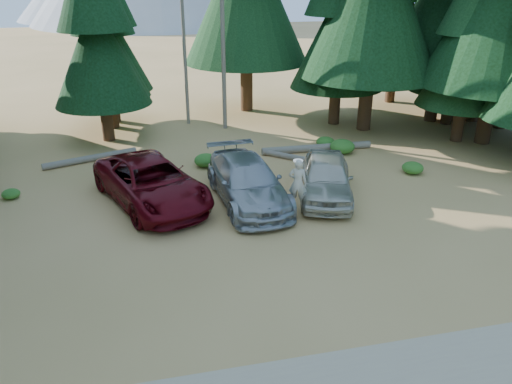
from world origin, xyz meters
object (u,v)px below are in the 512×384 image
red_pickup (151,182)px  log_mid (299,159)px  log_left (91,158)px  silver_minivan_center (248,182)px  silver_minivan_right (326,177)px  frisbee_player (298,183)px  log_right (317,148)px

red_pickup → log_mid: size_ratio=1.81×
log_left → silver_minivan_center: bearing=-63.6°
log_left → log_mid: bearing=-32.5°
silver_minivan_right → log_mid: size_ratio=1.42×
silver_minivan_center → frisbee_player: size_ratio=3.17×
silver_minivan_right → frisbee_player: frisbee_player is taller
frisbee_player → log_right: (3.16, 6.79, -1.13)m
silver_minivan_right → log_left: silver_minivan_right is taller
red_pickup → log_left: 6.17m
red_pickup → log_right: size_ratio=1.10×
log_left → log_mid: 10.06m
silver_minivan_center → red_pickup: bearing=164.8°
silver_minivan_center → log_mid: (3.36, 3.98, -0.71)m
frisbee_player → log_left: 11.22m
silver_minivan_center → silver_minivan_right: silver_minivan_center is taller
silver_minivan_center → silver_minivan_right: bearing=-8.1°
silver_minivan_right → log_left: (-9.66, 6.39, -0.68)m
silver_minivan_center → frisbee_player: (1.55, -1.59, 0.46)m
frisbee_player → log_right: frisbee_player is taller
silver_minivan_right → log_right: 5.65m
frisbee_player → log_mid: bearing=-84.4°
frisbee_player → silver_minivan_right: bearing=-116.4°
silver_minivan_center → log_right: size_ratio=1.03×
frisbee_player → log_left: frisbee_player is taller
frisbee_player → log_left: size_ratio=0.41×
red_pickup → log_mid: bearing=3.6°
silver_minivan_center → silver_minivan_right: size_ratio=1.19×
silver_minivan_right → red_pickup: bearing=-169.1°
silver_minivan_right → log_mid: (0.16, 4.18, -0.70)m
frisbee_player → log_mid: 5.97m
frisbee_player → log_right: 7.57m
silver_minivan_right → log_right: (1.51, 5.41, -0.66)m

